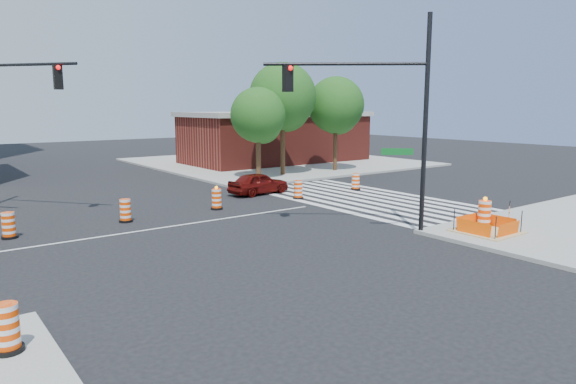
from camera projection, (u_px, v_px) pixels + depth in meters
ground at (179, 225)px, 22.11m from camera, size 120.00×120.00×0.00m
sidewalk_ne at (276, 162)px, 46.95m from camera, size 22.00×22.00×0.15m
crosswalk_east at (360, 198)px, 28.58m from camera, size 6.75×13.50×0.01m
lane_centerline at (179, 225)px, 22.10m from camera, size 14.00×0.12×0.01m
excavation_pit at (487, 230)px, 20.29m from camera, size 2.20×2.20×0.90m
brick_storefront at (276, 137)px, 46.58m from camera, size 16.50×8.50×4.60m
red_coupe at (259, 183)px, 29.94m from camera, size 3.88×1.86×1.28m
signal_pole_se at (381, 104)px, 19.89m from camera, size 5.05×4.11×8.42m
pit_drum at (484, 214)px, 21.11m from camera, size 0.64×0.64×1.26m
sw_corner_drum at (7, 330)px, 10.30m from camera, size 0.59×0.59×1.01m
barricade at (509, 211)px, 22.01m from camera, size 0.67×0.39×0.88m
tree_north_c at (258, 118)px, 34.85m from camera, size 3.77×3.75×6.38m
tree_north_d at (283, 100)px, 36.85m from camera, size 4.83×4.83×8.21m
tree_north_e at (336, 108)px, 39.44m from camera, size 4.33×4.33×7.36m
median_drum_1 at (9, 226)px, 19.85m from camera, size 0.60×0.60×1.02m
median_drum_2 at (125, 211)px, 22.68m from camera, size 0.60×0.60×1.02m
median_drum_3 at (217, 200)px, 25.48m from camera, size 0.60×0.60×1.18m
median_drum_4 at (298, 190)px, 28.41m from camera, size 0.60×0.60×1.02m
median_drum_5 at (356, 182)px, 31.42m from camera, size 0.60×0.60×1.02m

